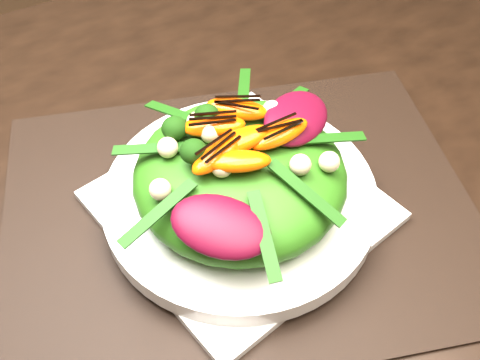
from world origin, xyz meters
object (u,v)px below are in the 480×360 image
placemat (240,209)px  salad_bowl (240,196)px  lettuce_mound (240,175)px  dining_table (361,151)px  plate_base (240,205)px  orange_segment (224,129)px

placemat → salad_bowl: (0.00, 0.00, 0.02)m
salad_bowl → lettuce_mound: size_ratio=1.32×
salad_bowl → lettuce_mound: lettuce_mound is taller
placemat → salad_bowl: 0.02m
dining_table → placemat: dining_table is taller
dining_table → plate_base: 0.18m
dining_table → plate_base: bearing=-173.1°
dining_table → lettuce_mound: dining_table is taller
placemat → lettuce_mound: size_ratio=2.32×
placemat → plate_base: size_ratio=1.96×
salad_bowl → dining_table: bearing=6.9°
dining_table → salad_bowl: bearing=-173.1°
lettuce_mound → orange_segment: bearing=97.7°
lettuce_mound → orange_segment: 0.05m
plate_base → salad_bowl: bearing=0.0°
dining_table → plate_base: dining_table is taller
plate_base → orange_segment: (-0.00, 0.02, 0.09)m
dining_table → orange_segment: bearing=179.2°
placemat → orange_segment: 0.10m
plate_base → dining_table: bearing=6.9°
orange_segment → salad_bowl: bearing=-82.3°
plate_base → lettuce_mound: lettuce_mound is taller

